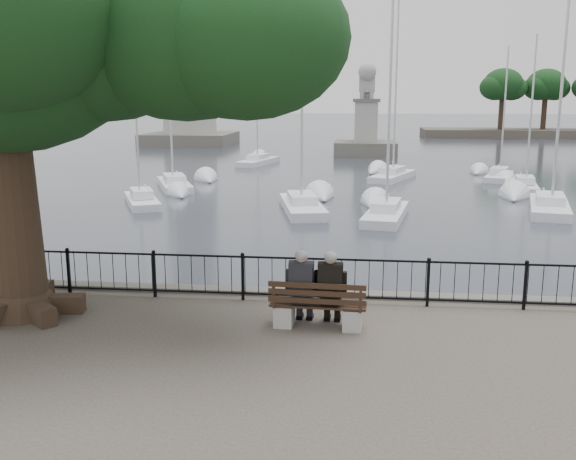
# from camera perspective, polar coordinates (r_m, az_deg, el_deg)

# --- Properties ---
(harbor) EXTENTS (260.00, 260.00, 1.20)m
(harbor) POSITION_cam_1_polar(r_m,az_deg,el_deg) (14.78, 0.22, -7.60)
(harbor) COLOR #53514C
(harbor) RESTS_ON ground
(railing) EXTENTS (22.06, 0.06, 1.00)m
(railing) POSITION_cam_1_polar(r_m,az_deg,el_deg) (13.98, 0.00, -4.18)
(railing) COLOR black
(railing) RESTS_ON ground
(bench) EXTENTS (1.88, 0.66, 0.98)m
(bench) POSITION_cam_1_polar(r_m,az_deg,el_deg) (12.49, 2.68, -7.21)
(bench) COLOR #9C9B99
(bench) RESTS_ON ground
(person_left) EXTENTS (0.47, 0.78, 1.55)m
(person_left) POSITION_cam_1_polar(r_m,az_deg,el_deg) (12.51, 1.28, -5.36)
(person_left) COLOR black
(person_left) RESTS_ON ground
(person_right) EXTENTS (0.47, 0.78, 1.55)m
(person_right) POSITION_cam_1_polar(r_m,az_deg,el_deg) (12.45, 3.84, -5.48)
(person_right) COLOR black
(person_right) RESTS_ON ground
(tree) EXTENTS (10.85, 7.58, 8.86)m
(tree) POSITION_cam_1_polar(r_m,az_deg,el_deg) (13.58, -20.83, 17.07)
(tree) COLOR black
(tree) RESTS_ON ground
(lighthouse) EXTENTS (9.72, 9.72, 29.84)m
(lighthouse) POSITION_cam_1_polar(r_m,az_deg,el_deg) (75.76, -8.95, 17.04)
(lighthouse) COLOR #53514C
(lighthouse) RESTS_ON ground
(lion_monument) EXTENTS (5.72, 5.72, 8.51)m
(lion_monument) POSITION_cam_1_polar(r_m,az_deg,el_deg) (60.89, 6.93, 8.59)
(lion_monument) COLOR #53514C
(lion_monument) RESTS_ON ground
(sailboat_a) EXTENTS (3.32, 5.05, 8.76)m
(sailboat_a) POSITION_cam_1_polar(r_m,az_deg,el_deg) (33.51, -12.86, 2.69)
(sailboat_a) COLOR white
(sailboat_a) RESTS_ON ground
(sailboat_b) EXTENTS (2.91, 6.29, 13.93)m
(sailboat_b) POSITION_cam_1_polar(r_m,az_deg,el_deg) (30.82, 1.26, 2.39)
(sailboat_b) COLOR white
(sailboat_b) RESTS_ON ground
(sailboat_c) EXTENTS (2.42, 5.75, 11.47)m
(sailboat_c) POSITION_cam_1_polar(r_m,az_deg,el_deg) (29.21, 8.71, 1.64)
(sailboat_c) COLOR white
(sailboat_c) RESTS_ON ground
(sailboat_d) EXTENTS (2.14, 5.02, 9.02)m
(sailboat_d) POSITION_cam_1_polar(r_m,az_deg,el_deg) (40.49, 20.29, 3.79)
(sailboat_d) COLOR white
(sailboat_d) RESTS_ON ground
(sailboat_e) EXTENTS (3.66, 5.90, 11.82)m
(sailboat_e) POSITION_cam_1_polar(r_m,az_deg,el_deg) (39.11, -10.06, 4.15)
(sailboat_e) COLOR white
(sailboat_e) RESTS_ON ground
(sailboat_f) EXTENTS (3.46, 5.90, 12.52)m
(sailboat_f) POSITION_cam_1_polar(r_m,az_deg,el_deg) (43.32, 9.29, 4.93)
(sailboat_f) COLOR white
(sailboat_f) RESTS_ON ground
(sailboat_g) EXTENTS (2.84, 5.08, 8.71)m
(sailboat_g) POSITION_cam_1_polar(r_m,az_deg,el_deg) (45.03, 18.25, 4.65)
(sailboat_g) COLOR white
(sailboat_g) RESTS_ON ground
(sailboat_h) EXTENTS (2.89, 6.00, 12.33)m
(sailboat_h) POSITION_cam_1_polar(r_m,az_deg,el_deg) (52.44, -2.67, 6.23)
(sailboat_h) COLOR white
(sailboat_h) RESTS_ON ground
(sailboat_i) EXTENTS (3.06, 6.33, 13.68)m
(sailboat_i) POSITION_cam_1_polar(r_m,az_deg,el_deg) (33.10, 22.23, 2.15)
(sailboat_i) COLOR white
(sailboat_i) RESTS_ON ground
(far_shore) EXTENTS (30.00, 8.60, 9.18)m
(far_shore) POSITION_cam_1_polar(r_m,az_deg,el_deg) (93.48, 21.64, 10.10)
(far_shore) COLOR #423C35
(far_shore) RESTS_ON ground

